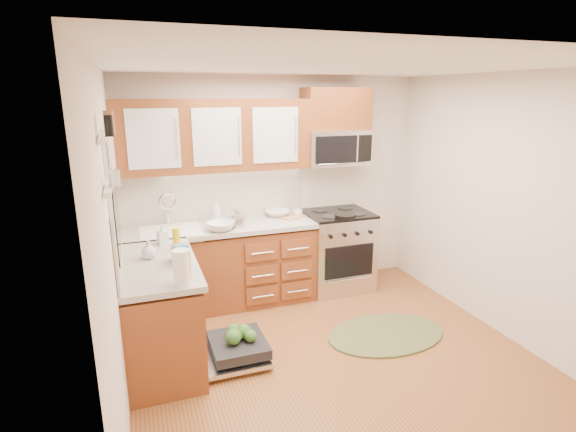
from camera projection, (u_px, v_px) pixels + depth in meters
name	position (u px, v px, depth m)	size (l,w,h in m)	color
floor	(336.00, 360.00, 4.02)	(3.50, 3.50, 0.00)	brown
ceiling	(345.00, 66.00, 3.36)	(3.50, 3.50, 0.00)	white
wall_back	(275.00, 186.00, 5.28)	(3.50, 0.04, 2.50)	silver
wall_front	(504.00, 326.00, 2.10)	(3.50, 0.04, 2.50)	silver
wall_left	(113.00, 250.00, 3.13)	(0.04, 3.50, 2.50)	silver
wall_right	(507.00, 208.00, 4.25)	(0.04, 3.50, 2.50)	silver
base_cabinet_back	(222.00, 268.00, 4.99)	(2.05, 0.60, 0.85)	brown
base_cabinet_left	(161.00, 316.00, 3.92)	(0.60, 1.25, 0.85)	brown
countertop_back	(220.00, 228.00, 4.86)	(2.07, 0.64, 0.05)	#BAB6AA
countertop_left	(158.00, 265.00, 3.80)	(0.64, 1.27, 0.05)	#BAB6AA
backsplash_back	(214.00, 194.00, 5.04)	(2.05, 0.02, 0.57)	#BAB6A7
backsplash_left	(117.00, 234.00, 3.62)	(0.02, 1.25, 0.57)	#BAB6A7
upper_cabinets	(214.00, 136.00, 4.72)	(2.05, 0.35, 0.75)	brown
cabinet_over_mw	(336.00, 109.00, 5.11)	(0.76, 0.35, 0.47)	brown
range	(337.00, 250.00, 5.41)	(0.76, 0.64, 0.95)	silver
microwave	(336.00, 147.00, 5.20)	(0.76, 0.38, 0.40)	silver
sink	(171.00, 242.00, 4.70)	(0.62, 0.50, 0.26)	white
dishwasher	(234.00, 350.00, 3.99)	(0.70, 0.60, 0.20)	silver
window	(112.00, 193.00, 3.51)	(0.03, 1.05, 1.05)	white
window_blind	(112.00, 151.00, 3.43)	(0.02, 0.96, 0.40)	white
shelf_upper	(103.00, 138.00, 2.61)	(0.04, 0.40, 0.03)	white
shelf_lower	(108.00, 189.00, 2.69)	(0.04, 0.40, 0.03)	white
rug	(386.00, 334.00, 4.42)	(1.20, 0.78, 0.02)	#575E35
skillet	(345.00, 216.00, 5.04)	(0.23, 0.23, 0.04)	black
stock_pot	(238.00, 222.00, 4.79)	(0.19, 0.19, 0.11)	silver
cutting_board	(292.00, 217.00, 5.16)	(0.28, 0.18, 0.02)	tan
canister	(235.00, 218.00, 4.83)	(0.11, 0.11, 0.17)	silver
paper_towel_roll	(181.00, 268.00, 3.30)	(0.13, 0.13, 0.28)	white
mustard_bottle	(176.00, 239.00, 4.05)	(0.07, 0.07, 0.21)	yellow
red_bottle	(187.00, 267.00, 3.38)	(0.06, 0.06, 0.23)	#A3120D
wooden_box	(180.00, 253.00, 3.82)	(0.14, 0.10, 0.14)	brown
blue_carton	(182.00, 255.00, 3.70)	(0.11, 0.07, 0.18)	#2975C1
bowl_a	(278.00, 213.00, 5.22)	(0.28, 0.28, 0.07)	#999999
bowl_b	(220.00, 226.00, 4.66)	(0.29, 0.29, 0.09)	#999999
cup	(298.00, 213.00, 5.20)	(0.11, 0.11, 0.08)	#999999
soap_bottle_a	(217.00, 212.00, 4.90)	(0.10, 0.10, 0.26)	#999999
soap_bottle_b	(162.00, 234.00, 4.22)	(0.09, 0.09, 0.20)	#999999
soap_bottle_c	(148.00, 250.00, 3.86)	(0.13, 0.13, 0.16)	#999999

